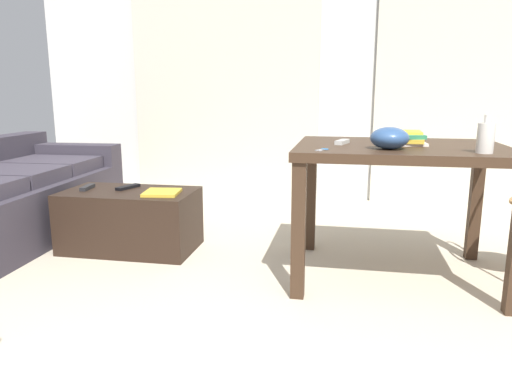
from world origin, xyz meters
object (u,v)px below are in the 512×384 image
object	(u,v)px
tv_remote_on_table	(342,142)
tv_remote_primary	(128,187)
magazine	(162,193)
book_stack	(405,138)
scissors	(323,150)
couch	(2,199)
craft_table	(400,164)
bottle_near	(486,138)
bowl	(389,138)
tv_remote_secondary	(87,187)
coffee_table	(131,220)

from	to	relation	value
tv_remote_on_table	tv_remote_primary	xyz separation A→B (m)	(-1.44, 0.24, -0.36)
magazine	tv_remote_primary	bearing A→B (deg)	149.66
magazine	book_stack	bearing A→B (deg)	-9.26
scissors	couch	bearing A→B (deg)	166.86
scissors	tv_remote_primary	xyz separation A→B (m)	(-1.35, 0.55, -0.35)
book_stack	tv_remote_on_table	distance (m)	0.35
couch	magazine	distance (m)	1.29
craft_table	bottle_near	xyz separation A→B (m)	(0.36, -0.30, 0.18)
bowl	magazine	bearing A→B (deg)	166.79
bowl	book_stack	bearing A→B (deg)	68.73
bottle_near	tv_remote_secondary	xyz separation A→B (m)	(-2.38, 0.46, -0.42)
tv_remote_secondary	tv_remote_primary	bearing A→B (deg)	9.10
tv_remote_on_table	craft_table	bearing A→B (deg)	17.33
bowl	tv_remote_on_table	xyz separation A→B (m)	(-0.24, 0.21, -0.05)
craft_table	book_stack	bearing A→B (deg)	67.85
coffee_table	bowl	world-z (taller)	bowl
book_stack	tv_remote_on_table	xyz separation A→B (m)	(-0.35, -0.07, -0.02)
craft_table	scissors	distance (m)	0.53
coffee_table	scissors	size ratio (longest dim) A/B	9.07
bottle_near	tv_remote_on_table	bearing A→B (deg)	156.65
bowl	tv_remote_primary	xyz separation A→B (m)	(-1.68, 0.45, -0.41)
bowl	tv_remote_primary	size ratio (longest dim) A/B	1.03
bowl	book_stack	size ratio (longest dim) A/B	0.62
bottle_near	bowl	bearing A→B (deg)	168.80
scissors	tv_remote_secondary	world-z (taller)	scissors
couch	magazine	size ratio (longest dim) A/B	8.80
book_stack	coffee_table	bearing A→B (deg)	176.68
coffee_table	craft_table	distance (m)	1.79
bottle_near	coffee_table	bearing A→B (deg)	167.41
craft_table	bottle_near	size ratio (longest dim) A/B	6.24
coffee_table	scissors	distance (m)	1.50
coffee_table	tv_remote_secondary	bearing A→B (deg)	179.89
bowl	magazine	world-z (taller)	bowl
book_stack	tv_remote_primary	size ratio (longest dim) A/B	1.68
couch	tv_remote_secondary	world-z (taller)	couch
tv_remote_on_table	tv_remote_primary	world-z (taller)	tv_remote_on_table
craft_table	scissors	xyz separation A→B (m)	(-0.41, -0.31, 0.11)
craft_table	tv_remote_on_table	bearing A→B (deg)	-179.43
bottle_near	tv_remote_on_table	world-z (taller)	bottle_near
couch	book_stack	size ratio (longest dim) A/B	6.25
book_stack	tv_remote_primary	xyz separation A→B (m)	(-1.79, 0.17, -0.38)
coffee_table	bowl	distance (m)	1.79
coffee_table	book_stack	bearing A→B (deg)	-3.32
bowl	coffee_table	bearing A→B (deg)	167.04
bottle_near	tv_remote_secondary	size ratio (longest dim) A/B	1.11
tv_remote_primary	tv_remote_secondary	size ratio (longest dim) A/B	1.15
tv_remote_secondary	couch	bearing A→B (deg)	168.51
bottle_near	scissors	bearing A→B (deg)	-178.74
bottle_near	magazine	size ratio (longest dim) A/B	0.81
tv_remote_primary	magazine	size ratio (longest dim) A/B	0.84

